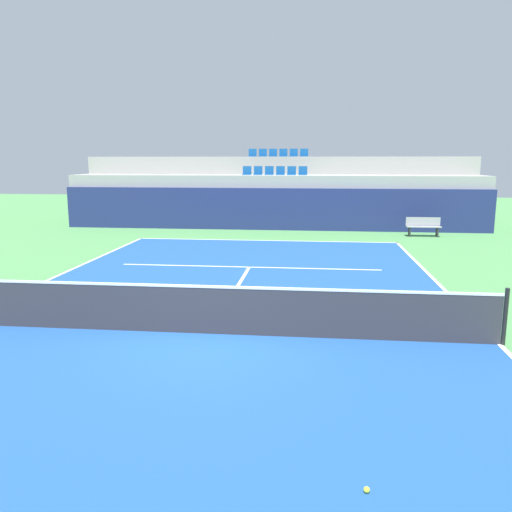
# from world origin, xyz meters

# --- Properties ---
(ground_plane) EXTENTS (80.00, 80.00, 0.00)m
(ground_plane) POSITION_xyz_m (0.00, 0.00, 0.00)
(ground_plane) COLOR #4C8C4C
(court_surface) EXTENTS (11.00, 24.00, 0.01)m
(court_surface) POSITION_xyz_m (0.00, 0.00, 0.01)
(court_surface) COLOR #1E4C99
(court_surface) RESTS_ON ground_plane
(baseline_far) EXTENTS (11.00, 0.10, 0.00)m
(baseline_far) POSITION_xyz_m (0.00, 11.95, 0.01)
(baseline_far) COLOR white
(baseline_far) RESTS_ON court_surface
(sideline_right) EXTENTS (0.10, 24.00, 0.00)m
(sideline_right) POSITION_xyz_m (5.45, 0.00, 0.01)
(sideline_right) COLOR white
(sideline_right) RESTS_ON court_surface
(service_line_far) EXTENTS (8.26, 0.10, 0.00)m
(service_line_far) POSITION_xyz_m (0.00, 6.40, 0.01)
(service_line_far) COLOR white
(service_line_far) RESTS_ON court_surface
(centre_service_line) EXTENTS (0.10, 6.40, 0.00)m
(centre_service_line) POSITION_xyz_m (0.00, 3.20, 0.01)
(centre_service_line) COLOR white
(centre_service_line) RESTS_ON court_surface
(back_wall) EXTENTS (20.76, 0.30, 2.03)m
(back_wall) POSITION_xyz_m (0.00, 15.47, 1.01)
(back_wall) COLOR navy
(back_wall) RESTS_ON ground_plane
(stands_tier_lower) EXTENTS (20.76, 2.40, 2.63)m
(stands_tier_lower) POSITION_xyz_m (0.00, 16.82, 1.31)
(stands_tier_lower) COLOR #9E9E99
(stands_tier_lower) RESTS_ON ground_plane
(stands_tier_upper) EXTENTS (20.76, 2.40, 3.55)m
(stands_tier_upper) POSITION_xyz_m (0.00, 19.22, 1.78)
(stands_tier_upper) COLOR #9E9E99
(stands_tier_upper) RESTS_ON ground_plane
(seating_row_lower) EXTENTS (3.30, 0.44, 0.44)m
(seating_row_lower) POSITION_xyz_m (0.00, 16.91, 2.75)
(seating_row_lower) COLOR #145193
(seating_row_lower) RESTS_ON stands_tier_lower
(seating_row_upper) EXTENTS (3.30, 0.44, 0.44)m
(seating_row_upper) POSITION_xyz_m (0.00, 19.31, 3.68)
(seating_row_upper) COLOR #145193
(seating_row_upper) RESTS_ON stands_tier_upper
(tennis_net) EXTENTS (11.08, 0.08, 1.07)m
(tennis_net) POSITION_xyz_m (0.00, 0.00, 0.51)
(tennis_net) COLOR black
(tennis_net) RESTS_ON court_surface
(player_bench) EXTENTS (1.50, 0.40, 0.85)m
(player_bench) POSITION_xyz_m (6.89, 14.00, 0.51)
(player_bench) COLOR #99999E
(player_bench) RESTS_ON ground_plane
(tennis_ball_0) EXTENTS (0.07, 0.07, 0.07)m
(tennis_ball_0) POSITION_xyz_m (2.58, -4.63, 0.04)
(tennis_ball_0) COLOR #CCE033
(tennis_ball_0) RESTS_ON court_surface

